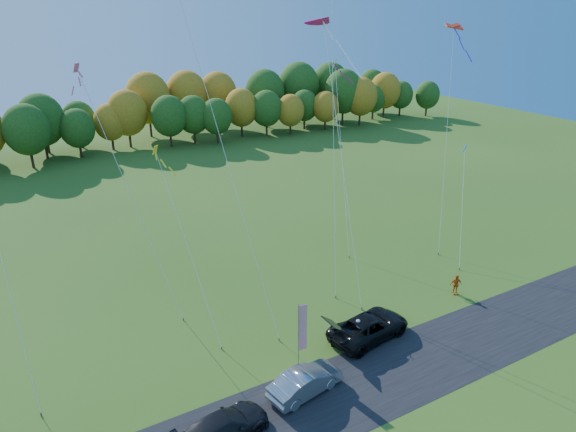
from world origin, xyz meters
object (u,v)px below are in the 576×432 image
black_suv (369,327)px  silver_sedan (306,382)px  feather_flag (302,327)px  person_east (456,284)px

black_suv → silver_sedan: size_ratio=1.27×
feather_flag → black_suv: bearing=0.4°
black_suv → person_east: bearing=-90.7°
person_east → feather_flag: 14.65m
silver_sedan → person_east: size_ratio=2.85×
silver_sedan → black_suv: bearing=-79.5°
black_suv → feather_flag: size_ratio=1.38×
black_suv → person_east: 9.30m
black_suv → silver_sedan: 6.88m
black_suv → person_east: size_ratio=3.62×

